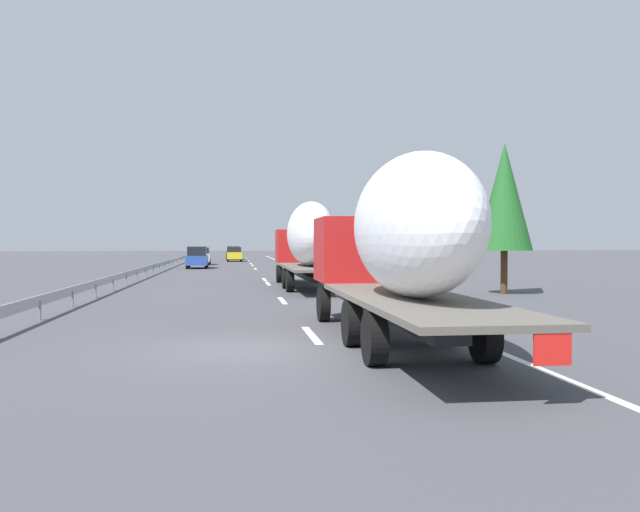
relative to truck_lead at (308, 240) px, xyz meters
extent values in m
plane|color=#424247|center=(21.16, 3.60, -2.49)|extent=(260.00, 260.00, 0.00)
cube|color=white|center=(-16.84, 1.80, -2.49)|extent=(3.20, 0.20, 0.01)
cube|color=white|center=(-6.82, 1.80, -2.49)|extent=(3.20, 0.20, 0.01)
cube|color=white|center=(4.27, 1.80, -2.49)|extent=(3.20, 0.20, 0.01)
cube|color=white|center=(8.40, 1.80, -2.49)|extent=(3.20, 0.20, 0.01)
cube|color=white|center=(25.44, 1.80, -2.49)|extent=(3.20, 0.20, 0.01)
cube|color=white|center=(34.61, 1.80, -2.49)|extent=(3.20, 0.20, 0.01)
cube|color=white|center=(40.09, 1.80, -2.49)|extent=(3.20, 0.20, 0.01)
cube|color=white|center=(50.88, 1.80, -2.49)|extent=(3.20, 0.20, 0.01)
cube|color=white|center=(65.72, 1.80, -2.49)|extent=(3.20, 0.20, 0.01)
cube|color=white|center=(26.16, -1.90, -2.49)|extent=(110.00, 0.20, 0.01)
cube|color=#B21919|center=(5.17, 0.00, -0.34)|extent=(2.40, 2.50, 1.90)
cube|color=black|center=(6.27, 0.00, 0.16)|extent=(0.08, 2.12, 0.80)
cube|color=#262628|center=(2.05, 0.00, -1.82)|extent=(11.48, 0.70, 0.24)
cube|color=#59544C|center=(-1.07, 0.00, -1.35)|extent=(10.08, 2.50, 0.12)
ellipsoid|color=white|center=(-1.12, 0.00, 0.28)|extent=(7.99, 2.20, 3.16)
cube|color=red|center=(-6.08, -0.69, -1.59)|extent=(0.04, 0.56, 0.56)
cylinder|color=black|center=(5.17, 1.10, -1.97)|extent=(1.04, 0.30, 1.04)
cylinder|color=black|center=(5.17, -1.10, -1.97)|extent=(1.04, 0.30, 1.04)
cylinder|color=black|center=(0.13, 1.10, -1.97)|extent=(1.04, 0.35, 1.04)
cylinder|color=black|center=(0.13, -1.10, -1.97)|extent=(1.04, 0.35, 1.04)
cylinder|color=black|center=(-2.27, 1.10, -1.97)|extent=(1.04, 0.35, 1.04)
cylinder|color=black|center=(-2.27, -1.10, -1.97)|extent=(1.04, 0.35, 1.04)
cube|color=#B21919|center=(-13.97, 0.00, -0.34)|extent=(2.40, 2.50, 1.90)
cube|color=black|center=(-12.87, 0.00, 0.16)|extent=(0.08, 2.12, 0.80)
cube|color=#262628|center=(-16.96, 0.00, -1.82)|extent=(11.01, 0.70, 0.24)
cube|color=#59544C|center=(-19.96, 0.00, -1.35)|extent=(9.57, 2.50, 0.12)
ellipsoid|color=white|center=(-19.85, 0.00, 0.22)|extent=(6.75, 2.20, 3.04)
cube|color=red|center=(-24.71, -0.69, -1.59)|extent=(0.04, 0.56, 0.56)
cylinder|color=black|center=(-13.97, 1.10, -1.97)|extent=(1.04, 0.30, 1.04)
cylinder|color=black|center=(-13.97, -1.10, -1.97)|extent=(1.04, 0.30, 1.04)
cylinder|color=black|center=(-18.76, 1.10, -1.97)|extent=(1.04, 0.35, 1.04)
cylinder|color=black|center=(-18.76, -1.10, -1.97)|extent=(1.04, 0.35, 1.04)
cylinder|color=black|center=(-21.16, 1.10, -1.97)|extent=(1.04, 0.35, 1.04)
cylinder|color=black|center=(-21.16, -1.10, -1.97)|extent=(1.04, 0.35, 1.04)
cube|color=#28479E|center=(27.46, 6.99, -1.75)|extent=(4.53, 1.85, 0.84)
cube|color=black|center=(27.12, 6.99, -0.92)|extent=(2.49, 1.63, 0.82)
cylinder|color=black|center=(28.86, 7.82, -2.17)|extent=(0.64, 0.22, 0.64)
cylinder|color=black|center=(28.86, 6.17, -2.17)|extent=(0.64, 0.22, 0.64)
cylinder|color=black|center=(26.05, 7.82, -2.17)|extent=(0.64, 0.22, 0.64)
cylinder|color=black|center=(26.05, 6.17, -2.17)|extent=(0.64, 0.22, 0.64)
cube|color=black|center=(57.28, 3.74, -1.75)|extent=(4.75, 1.84, 0.84)
cube|color=black|center=(56.92, 3.74, -1.00)|extent=(2.61, 1.62, 0.66)
cylinder|color=black|center=(58.75, 4.56, -2.17)|extent=(0.64, 0.22, 0.64)
cylinder|color=black|center=(58.75, 2.92, -2.17)|extent=(0.64, 0.22, 0.64)
cylinder|color=black|center=(55.80, 4.56, -2.17)|extent=(0.64, 0.22, 0.64)
cylinder|color=black|center=(55.80, 2.92, -2.17)|extent=(0.64, 0.22, 0.64)
cube|color=gold|center=(48.63, 3.59, -1.75)|extent=(4.33, 1.80, 0.84)
cube|color=black|center=(48.31, 3.59, -1.02)|extent=(2.38, 1.58, 0.63)
cylinder|color=black|center=(49.97, 4.39, -2.17)|extent=(0.64, 0.22, 0.64)
cylinder|color=black|center=(49.97, 2.79, -2.17)|extent=(0.64, 0.22, 0.64)
cylinder|color=black|center=(47.29, 4.39, -2.17)|extent=(0.64, 0.22, 0.64)
cylinder|color=black|center=(47.29, 2.79, -2.17)|extent=(0.64, 0.22, 0.64)
cube|color=white|center=(37.38, 7.11, -1.75)|extent=(4.38, 1.87, 0.84)
cube|color=black|center=(37.05, 7.11, -1.01)|extent=(2.41, 1.64, 0.66)
cylinder|color=black|center=(38.74, 7.95, -2.17)|extent=(0.64, 0.22, 0.64)
cylinder|color=black|center=(38.74, 6.28, -2.17)|extent=(0.64, 0.22, 0.64)
cylinder|color=black|center=(36.02, 7.95, -2.17)|extent=(0.64, 0.22, 0.64)
cylinder|color=black|center=(36.02, 6.28, -2.17)|extent=(0.64, 0.22, 0.64)
cylinder|color=gray|center=(25.27, -3.10, -1.18)|extent=(0.10, 0.10, 2.63)
cube|color=#2D569E|center=(25.27, -3.10, 0.48)|extent=(0.06, 0.90, 0.70)
cylinder|color=#472D19|center=(28.49, -9.68, -1.51)|extent=(0.39, 0.39, 1.96)
cone|color=#194C1E|center=(28.49, -9.68, 1.96)|extent=(3.82, 3.82, 4.97)
cylinder|color=#472D19|center=(-4.66, -8.53, -1.50)|extent=(0.31, 0.31, 1.99)
cone|color=#1E5B23|center=(-4.66, -8.53, 1.95)|extent=(2.53, 2.53, 4.90)
cylinder|color=#472D19|center=(41.22, -6.87, -1.76)|extent=(0.31, 0.31, 1.46)
cone|color=#194C1E|center=(41.22, -6.87, 0.80)|extent=(2.55, 2.55, 3.68)
cylinder|color=#472D19|center=(52.01, -8.81, -1.77)|extent=(0.33, 0.33, 1.44)
cone|color=#1E5B23|center=(52.01, -8.81, 1.49)|extent=(2.61, 2.61, 5.08)
cylinder|color=#472D19|center=(53.69, -9.08, -1.69)|extent=(0.27, 0.27, 1.61)
cone|color=#194C1E|center=(53.69, -9.08, 1.37)|extent=(3.36, 3.36, 4.51)
cube|color=#9EA0A5|center=(24.16, 9.60, -1.89)|extent=(94.00, 0.06, 0.32)
cube|color=slate|center=(-12.62, 9.60, -2.19)|extent=(0.10, 0.10, 0.60)
cube|color=slate|center=(-8.53, 9.60, -2.19)|extent=(0.10, 0.10, 0.60)
cube|color=slate|center=(-4.45, 9.60, -2.19)|extent=(0.10, 0.10, 0.60)
cube|color=slate|center=(-0.36, 9.60, -2.19)|extent=(0.10, 0.10, 0.60)
cube|color=slate|center=(3.73, 9.60, -2.19)|extent=(0.10, 0.10, 0.60)
cube|color=slate|center=(7.81, 9.60, -2.19)|extent=(0.10, 0.10, 0.60)
cube|color=slate|center=(11.90, 9.60, -2.19)|extent=(0.10, 0.10, 0.60)
cube|color=slate|center=(15.99, 9.60, -2.19)|extent=(0.10, 0.10, 0.60)
cube|color=slate|center=(20.07, 9.60, -2.19)|extent=(0.10, 0.10, 0.60)
cube|color=slate|center=(24.16, 9.60, -2.19)|extent=(0.10, 0.10, 0.60)
cube|color=slate|center=(28.25, 9.60, -2.19)|extent=(0.10, 0.10, 0.60)
cube|color=slate|center=(32.34, 9.60, -2.19)|extent=(0.10, 0.10, 0.60)
cube|color=slate|center=(36.42, 9.60, -2.19)|extent=(0.10, 0.10, 0.60)
cube|color=slate|center=(40.51, 9.60, -2.19)|extent=(0.10, 0.10, 0.60)
cube|color=slate|center=(44.60, 9.60, -2.19)|extent=(0.10, 0.10, 0.60)
cube|color=slate|center=(48.68, 9.60, -2.19)|extent=(0.10, 0.10, 0.60)
cube|color=slate|center=(52.77, 9.60, -2.19)|extent=(0.10, 0.10, 0.60)
cube|color=slate|center=(56.86, 9.60, -2.19)|extent=(0.10, 0.10, 0.60)
cube|color=slate|center=(60.94, 9.60, -2.19)|extent=(0.10, 0.10, 0.60)
cube|color=slate|center=(65.03, 9.60, -2.19)|extent=(0.10, 0.10, 0.60)
cube|color=slate|center=(69.12, 9.60, -2.19)|extent=(0.10, 0.10, 0.60)
camera|label=1|loc=(-33.48, 3.78, -0.13)|focal=37.09mm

